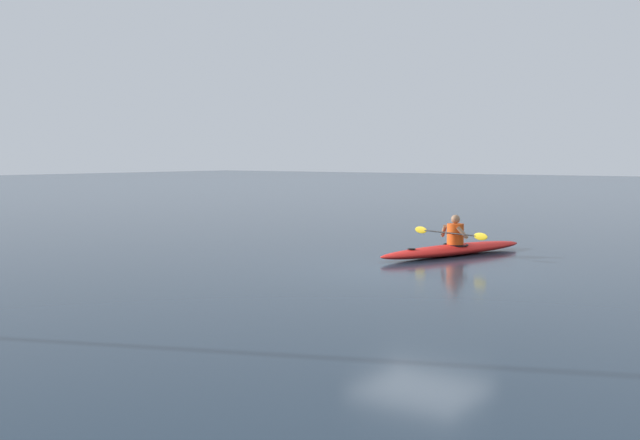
{
  "coord_description": "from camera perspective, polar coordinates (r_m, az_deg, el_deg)",
  "views": [
    {
      "loc": [
        -7.09,
        13.45,
        2.34
      ],
      "look_at": [
        1.08,
        2.1,
        1.15
      ],
      "focal_mm": 41.77,
      "sensor_mm": 36.0,
      "label": 1
    }
  ],
  "objects": [
    {
      "name": "kayak",
      "position": [
        17.99,
        10.21,
        -2.24
      ],
      "size": [
        2.01,
        4.63,
        0.26
      ],
      "color": "red",
      "rests_on": "ground"
    },
    {
      "name": "ground_plane",
      "position": [
        15.38,
        7.85,
        -3.92
      ],
      "size": [
        160.0,
        160.0,
        0.0
      ],
      "primitive_type": "plane",
      "color": "#1E2D3D"
    },
    {
      "name": "kayaker",
      "position": [
        17.96,
        10.28,
        -0.94
      ],
      "size": [
        2.21,
        0.75,
        0.7
      ],
      "color": "#E04C14",
      "rests_on": "kayak"
    }
  ]
}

